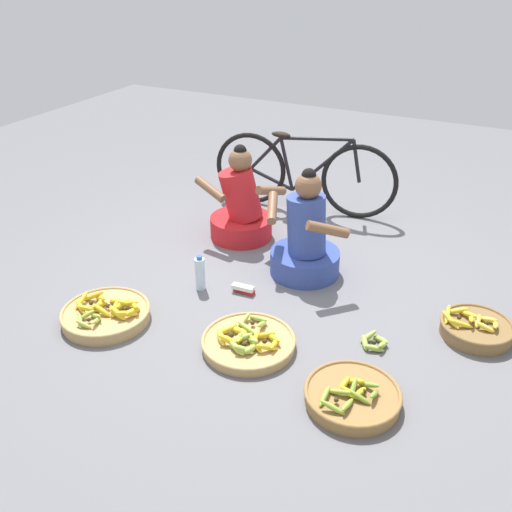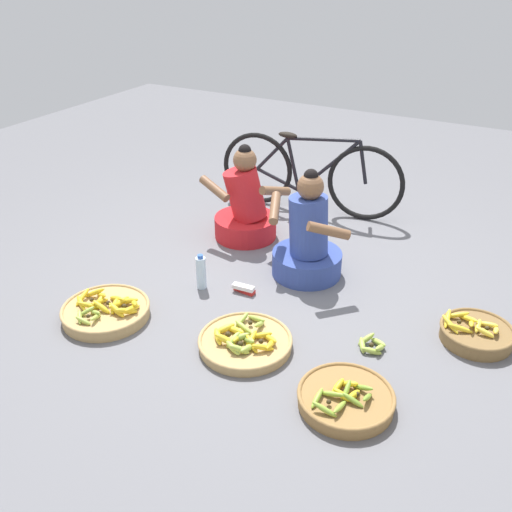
% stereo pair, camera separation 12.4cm
% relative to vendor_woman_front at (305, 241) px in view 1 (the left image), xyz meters
% --- Properties ---
extents(ground_plane, '(10.00, 10.00, 0.00)m').
position_rel_vendor_woman_front_xyz_m(ground_plane, '(-0.16, -0.30, -0.27)').
color(ground_plane, slate).
extents(vendor_woman_front, '(0.73, 0.55, 0.83)m').
position_rel_vendor_woman_front_xyz_m(vendor_woman_front, '(0.00, 0.00, 0.00)').
color(vendor_woman_front, '#334793').
rests_on(vendor_woman_front, ground).
extents(vendor_woman_behind, '(0.69, 0.53, 0.81)m').
position_rel_vendor_woman_front_xyz_m(vendor_woman_behind, '(-0.71, 0.32, -0.01)').
color(vendor_woman_behind, red).
rests_on(vendor_woman_behind, ground).
extents(bicycle_leaning, '(1.70, 0.25, 0.73)m').
position_rel_vendor_woman_front_xyz_m(bicycle_leaning, '(-0.46, 1.06, 0.09)').
color(bicycle_leaning, black).
rests_on(bicycle_leaning, ground).
extents(banana_basket_front_left, '(0.58, 0.58, 0.16)m').
position_rel_vendor_woman_front_xyz_m(banana_basket_front_left, '(-0.93, -1.16, -0.22)').
color(banana_basket_front_left, tan).
rests_on(banana_basket_front_left, ground).
extents(banana_basket_front_center, '(0.58, 0.58, 0.14)m').
position_rel_vendor_woman_front_xyz_m(banana_basket_front_center, '(0.03, -1.00, -0.23)').
color(banana_basket_front_center, tan).
rests_on(banana_basket_front_center, ground).
extents(banana_basket_mid_left, '(0.53, 0.53, 0.14)m').
position_rel_vendor_woman_front_xyz_m(banana_basket_mid_left, '(0.76, -1.17, -0.22)').
color(banana_basket_mid_left, olive).
rests_on(banana_basket_mid_left, ground).
extents(banana_basket_back_left, '(0.46, 0.46, 0.16)m').
position_rel_vendor_woman_front_xyz_m(banana_basket_back_left, '(1.27, -0.24, -0.21)').
color(banana_basket_back_left, brown).
rests_on(banana_basket_back_left, ground).
extents(loose_bananas_back_right, '(0.19, 0.19, 0.09)m').
position_rel_vendor_woman_front_xyz_m(loose_bananas_back_right, '(0.73, -0.64, -0.24)').
color(loose_bananas_back_right, '#9EB747').
rests_on(loose_bananas_back_right, ground).
extents(water_bottle, '(0.07, 0.07, 0.27)m').
position_rel_vendor_woman_front_xyz_m(water_bottle, '(-0.58, -0.54, -0.14)').
color(water_bottle, silver).
rests_on(water_bottle, ground).
extents(packet_carton_stack, '(0.17, 0.07, 0.06)m').
position_rel_vendor_woman_front_xyz_m(packet_carton_stack, '(-0.28, -0.45, -0.24)').
color(packet_carton_stack, red).
rests_on(packet_carton_stack, ground).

